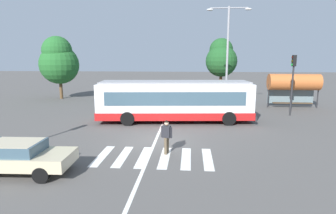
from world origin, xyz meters
TOP-DOWN VIEW (x-y plane):
  - ground_plane at (0.00, 0.00)m, footprint 160.00×160.00m
  - city_transit_bus at (0.70, 5.01)m, footprint 11.69×3.60m
  - pedestrian_crossing_street at (0.70, -2.04)m, footprint 0.56×0.39m
  - foreground_sedan at (-5.28, -4.94)m, footprint 4.57×2.01m
  - parked_car_teal at (-6.98, 16.12)m, footprint 2.10×4.61m
  - parked_car_blue at (-4.41, 15.62)m, footprint 2.18×4.63m
  - parked_car_white at (-1.72, 16.25)m, footprint 1.91×4.52m
  - parked_car_charcoal at (1.07, 15.73)m, footprint 2.11×4.61m
  - parked_car_red at (3.77, 15.69)m, footprint 2.01×4.57m
  - traffic_light_far_corner at (10.18, 8.06)m, footprint 0.33×0.32m
  - bus_stop_shelter at (11.69, 11.90)m, footprint 4.73×1.54m
  - twin_arm_street_lamp at (5.15, 10.51)m, footprint 3.95×0.32m
  - background_tree_left at (-13.35, 15.77)m, footprint 4.46×4.46m
  - background_tree_right at (5.56, 19.29)m, footprint 3.82×3.82m
  - crosswalk_painted_stripes at (0.15, -2.61)m, footprint 5.60×2.93m
  - lane_center_line at (-0.13, 2.00)m, footprint 0.16×24.00m

SIDE VIEW (x-z plane):
  - ground_plane at x=0.00m, z-range 0.00..0.00m
  - lane_center_line at x=-0.13m, z-range 0.00..0.01m
  - crosswalk_painted_stripes at x=0.15m, z-range 0.00..0.01m
  - foreground_sedan at x=-5.28m, z-range 0.09..1.44m
  - parked_car_teal at x=-6.98m, z-range 0.09..1.44m
  - parked_car_blue at x=-4.41m, z-range 0.09..1.44m
  - parked_car_white at x=-1.72m, z-range 0.09..1.44m
  - parked_car_charcoal at x=1.07m, z-range 0.09..1.44m
  - parked_car_red at x=3.77m, z-range 0.09..1.44m
  - pedestrian_crossing_street at x=0.70m, z-range 0.11..1.83m
  - city_transit_bus at x=0.70m, z-range 0.06..3.12m
  - bus_stop_shelter at x=11.69m, z-range 0.79..4.04m
  - traffic_light_far_corner at x=10.18m, z-range 0.84..5.81m
  - background_tree_left at x=-13.35m, z-range 0.82..8.03m
  - background_tree_right at x=5.56m, z-range 1.18..8.30m
  - twin_arm_street_lamp at x=5.15m, z-range 1.01..10.25m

